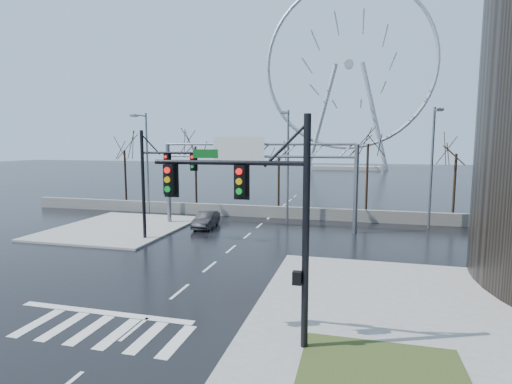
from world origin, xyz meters
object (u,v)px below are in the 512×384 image
(signal_mast_far, at_px, (157,175))
(ferris_wheel, at_px, (349,72))
(signal_mast_near, at_px, (266,209))
(sign_gantry, at_px, (252,166))
(car, at_px, (206,220))

(signal_mast_far, distance_m, ferris_wheel, 89.30)
(signal_mast_near, bearing_deg, sign_gantry, 106.19)
(signal_mast_near, height_order, ferris_wheel, ferris_wheel)
(car, bearing_deg, sign_gantry, 6.88)
(signal_mast_far, bearing_deg, car, 72.22)
(signal_mast_near, height_order, car, signal_mast_near)
(ferris_wheel, height_order, car, ferris_wheel)
(sign_gantry, xyz_separation_m, car, (-3.82, -0.79, -4.51))
(sign_gantry, distance_m, ferris_wheel, 82.91)
(sign_gantry, relative_size, ferris_wheel, 0.32)
(sign_gantry, bearing_deg, signal_mast_far, -132.47)
(ferris_wheel, relative_size, car, 12.48)
(signal_mast_near, bearing_deg, car, 117.16)
(sign_gantry, height_order, ferris_wheel, ferris_wheel)
(signal_mast_near, distance_m, signal_mast_far, 17.03)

